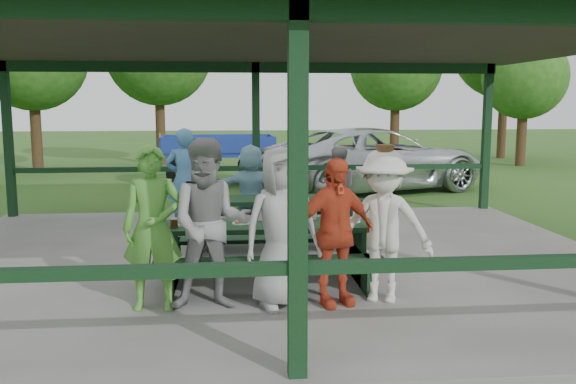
{
  "coord_description": "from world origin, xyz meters",
  "views": [
    {
      "loc": [
        -0.52,
        -8.47,
        2.29
      ],
      "look_at": [
        0.26,
        -0.3,
        1.1
      ],
      "focal_mm": 38.0,
      "sensor_mm": 36.0,
      "label": 1
    }
  ],
  "objects": [
    {
      "name": "tree_far_left",
      "position": [
        -7.06,
        12.93,
        3.86
      ],
      "size": [
        3.65,
        3.65,
        5.7
      ],
      "color": "#322214",
      "rests_on": "ground"
    },
    {
      "name": "contestant_red",
      "position": [
        0.59,
        -2.07,
        0.91
      ],
      "size": [
        1.03,
        0.67,
        1.62
      ],
      "primitive_type": "imported",
      "rotation": [
        0.0,
        0.0,
        0.31
      ],
      "color": "#C53F23",
      "rests_on": "concrete_slab"
    },
    {
      "name": "spectator_blue",
      "position": [
        -1.31,
        2.1,
        0.99
      ],
      "size": [
        0.68,
        0.48,
        1.78
      ],
      "primitive_type": "imported",
      "rotation": [
        0.0,
        0.0,
        3.22
      ],
      "color": "teal",
      "rests_on": "concrete_slab"
    },
    {
      "name": "pavilion_structure",
      "position": [
        0.0,
        0.0,
        3.17
      ],
      "size": [
        10.6,
        8.6,
        3.24
      ],
      "color": "black",
      "rests_on": "concrete_slab"
    },
    {
      "name": "contestant_green",
      "position": [
        -1.35,
        -2.04,
        0.98
      ],
      "size": [
        0.66,
        0.45,
        1.77
      ],
      "primitive_type": "imported",
      "rotation": [
        0.0,
        0.0,
        -0.04
      ],
      "color": "#509A37",
      "rests_on": "concrete_slab"
    },
    {
      "name": "concrete_slab",
      "position": [
        0.0,
        0.0,
        0.05
      ],
      "size": [
        10.0,
        8.0,
        0.1
      ],
      "primitive_type": "cube",
      "color": "slate",
      "rests_on": "ground"
    },
    {
      "name": "table_setting",
      "position": [
        -0.16,
        -1.16,
        0.88
      ],
      "size": [
        2.3,
        0.45,
        0.1
      ],
      "color": "white",
      "rests_on": "picnic_table_near"
    },
    {
      "name": "farm_trailer",
      "position": [
        -0.86,
        9.05,
        0.74
      ],
      "size": [
        4.3,
        1.98,
        1.5
      ],
      "rotation": [
        0.0,
        0.0,
        0.03
      ],
      "color": "navy",
      "rests_on": "ground"
    },
    {
      "name": "tree_left",
      "position": [
        -3.14,
        15.02,
        4.17
      ],
      "size": [
        3.94,
        3.94,
        6.15
      ],
      "color": "#322214",
      "rests_on": "ground"
    },
    {
      "name": "contestant_grey_left",
      "position": [
        -0.74,
        -2.07,
        1.02
      ],
      "size": [
        0.91,
        0.71,
        1.84
      ],
      "primitive_type": "imported",
      "rotation": [
        0.0,
        0.0,
        0.02
      ],
      "color": "gray",
      "rests_on": "concrete_slab"
    },
    {
      "name": "tree_far_right",
      "position": [
        10.98,
        16.51,
        4.7
      ],
      "size": [
        4.43,
        4.43,
        6.93
      ],
      "color": "#322214",
      "rests_on": "ground"
    },
    {
      "name": "picnic_table_near",
      "position": [
        -0.09,
        -1.2,
        0.58
      ],
      "size": [
        2.62,
        1.39,
        0.75
      ],
      "color": "black",
      "rests_on": "concrete_slab"
    },
    {
      "name": "contestant_white_fedora",
      "position": [
        1.16,
        -1.99,
        0.95
      ],
      "size": [
        1.24,
        0.97,
        1.75
      ],
      "rotation": [
        0.0,
        0.0,
        -0.35
      ],
      "color": "silver",
      "rests_on": "concrete_slab"
    },
    {
      "name": "ground",
      "position": [
        0.0,
        0.0,
        0.0
      ],
      "size": [
        90.0,
        90.0,
        0.0
      ],
      "primitive_type": "plane",
      "color": "#2C581B",
      "rests_on": "ground"
    },
    {
      "name": "spectator_lblue",
      "position": [
        -0.17,
        1.75,
        0.86
      ],
      "size": [
        1.46,
        0.65,
        1.52
      ],
      "primitive_type": "imported",
      "rotation": [
        0.0,
        0.0,
        3.0
      ],
      "color": "#85BBCE",
      "rests_on": "concrete_slab"
    },
    {
      "name": "picnic_table_far",
      "position": [
        0.14,
        0.8,
        0.58
      ],
      "size": [
        2.64,
        1.39,
        0.75
      ],
      "color": "black",
      "rests_on": "concrete_slab"
    },
    {
      "name": "tree_mid",
      "position": [
        5.93,
        15.06,
        3.78
      ],
      "size": [
        3.58,
        3.58,
        5.59
      ],
      "color": "#322214",
      "rests_on": "ground"
    },
    {
      "name": "contestant_grey_mid",
      "position": [
        0.02,
        -2.08,
        0.97
      ],
      "size": [
        0.97,
        0.76,
        1.75
      ],
      "primitive_type": "imported",
      "rotation": [
        0.0,
        0.0,
        0.27
      ],
      "color": "#99989B",
      "rests_on": "concrete_slab"
    },
    {
      "name": "spectator_grey",
      "position": [
        1.3,
        1.77,
        0.84
      ],
      "size": [
        0.74,
        0.59,
        1.47
      ],
      "primitive_type": "imported",
      "rotation": [
        0.0,
        0.0,
        3.09
      ],
      "color": "gray",
      "rests_on": "concrete_slab"
    },
    {
      "name": "pickup_truck",
      "position": [
        3.3,
        7.29,
        0.84
      ],
      "size": [
        6.62,
        4.74,
        1.67
      ],
      "primitive_type": "imported",
      "rotation": [
        0.0,
        0.0,
        1.93
      ],
      "color": "silver",
      "rests_on": "ground"
    },
    {
      "name": "tree_right",
      "position": [
        10.25,
        13.26,
        3.24
      ],
      "size": [
        3.07,
        3.07,
        4.79
      ],
      "color": "#322214",
      "rests_on": "ground"
    }
  ]
}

